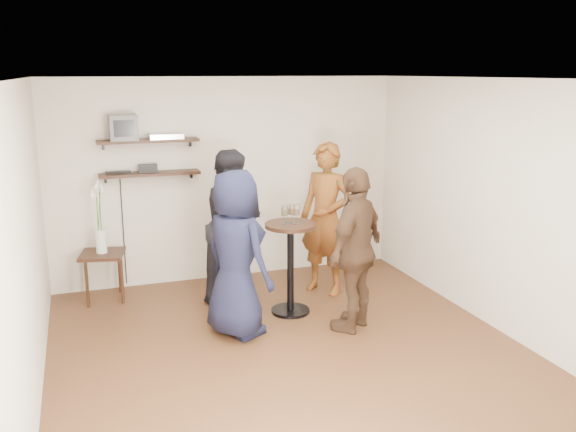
% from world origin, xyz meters
% --- Properties ---
extents(room, '(4.58, 5.08, 2.68)m').
position_xyz_m(room, '(0.00, 0.00, 1.30)').
color(room, '#422215').
rests_on(room, ground).
extents(shelf_upper, '(1.20, 0.25, 0.04)m').
position_xyz_m(shelf_upper, '(-1.00, 2.38, 1.85)').
color(shelf_upper, black).
rests_on(shelf_upper, room).
extents(shelf_lower, '(1.20, 0.25, 0.04)m').
position_xyz_m(shelf_lower, '(-1.00, 2.38, 1.45)').
color(shelf_lower, black).
rests_on(shelf_lower, room).
extents(crt_monitor, '(0.32, 0.30, 0.30)m').
position_xyz_m(crt_monitor, '(-1.28, 2.38, 2.02)').
color(crt_monitor, '#59595B').
rests_on(crt_monitor, shelf_upper).
extents(dvd_deck, '(0.40, 0.24, 0.06)m').
position_xyz_m(dvd_deck, '(-0.79, 2.38, 1.90)').
color(dvd_deck, silver).
rests_on(dvd_deck, shelf_upper).
extents(radio, '(0.22, 0.10, 0.10)m').
position_xyz_m(radio, '(-1.02, 2.38, 1.52)').
color(radio, black).
rests_on(radio, shelf_lower).
extents(power_strip, '(0.30, 0.05, 0.03)m').
position_xyz_m(power_strip, '(-1.37, 2.42, 1.48)').
color(power_strip, black).
rests_on(power_strip, shelf_lower).
extents(side_table, '(0.58, 0.58, 0.58)m').
position_xyz_m(side_table, '(-1.63, 2.12, 0.49)').
color(side_table, black).
rests_on(side_table, room).
extents(vase_lilies, '(0.19, 0.19, 0.89)m').
position_xyz_m(vase_lilies, '(-1.63, 2.12, 0.87)').
color(vase_lilies, white).
rests_on(vase_lilies, side_table).
extents(drinks_table, '(0.57, 0.57, 1.04)m').
position_xyz_m(drinks_table, '(0.34, 1.03, 0.67)').
color(drinks_table, black).
rests_on(drinks_table, room).
extents(wine_glass_fl, '(0.07, 0.07, 0.22)m').
position_xyz_m(wine_glass_fl, '(0.26, 1.01, 1.19)').
color(wine_glass_fl, silver).
rests_on(wine_glass_fl, drinks_table).
extents(wine_glass_fr, '(0.07, 0.07, 0.22)m').
position_xyz_m(wine_glass_fr, '(0.39, 0.98, 1.19)').
color(wine_glass_fr, silver).
rests_on(wine_glass_fr, drinks_table).
extents(wine_glass_bl, '(0.07, 0.07, 0.20)m').
position_xyz_m(wine_glass_bl, '(0.32, 1.10, 1.18)').
color(wine_glass_bl, silver).
rests_on(wine_glass_bl, drinks_table).
extents(wine_glass_br, '(0.07, 0.07, 0.21)m').
position_xyz_m(wine_glass_br, '(0.36, 1.04, 1.18)').
color(wine_glass_br, silver).
rests_on(wine_glass_br, drinks_table).
extents(person_plaid, '(0.77, 0.80, 1.85)m').
position_xyz_m(person_plaid, '(0.97, 1.53, 0.92)').
color(person_plaid, '#B52314').
rests_on(person_plaid, room).
extents(person_dark, '(1.10, 1.06, 1.79)m').
position_xyz_m(person_dark, '(-0.14, 1.68, 0.90)').
color(person_dark, black).
rests_on(person_dark, room).
extents(person_navy, '(0.87, 1.00, 1.72)m').
position_xyz_m(person_navy, '(-0.38, 0.66, 0.86)').
color(person_navy, '#161831').
rests_on(person_navy, room).
extents(person_brown, '(1.06, 0.96, 1.73)m').
position_xyz_m(person_brown, '(0.84, 0.40, 0.87)').
color(person_brown, '#462E1E').
rests_on(person_brown, room).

